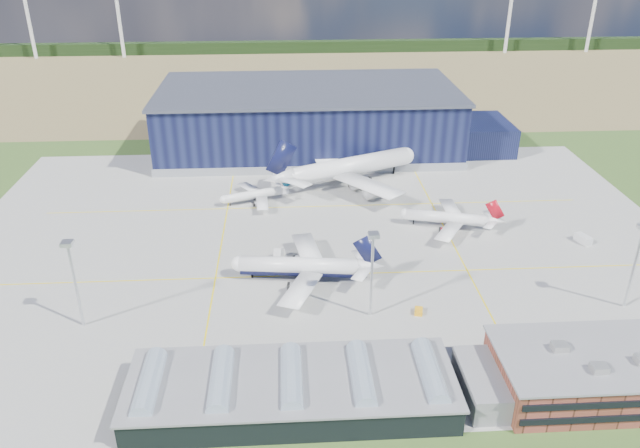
{
  "coord_description": "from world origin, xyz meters",
  "views": [
    {
      "loc": [
        -10.12,
        -157.66,
        89.42
      ],
      "look_at": [
        -0.14,
        9.04,
        6.25
      ],
      "focal_mm": 35.0,
      "sensor_mm": 36.0,
      "label": 1
    }
  ],
  "objects": [
    {
      "name": "horizon_dressing",
      "position": [
        -191.3,
        294.39,
        34.2
      ],
      "size": [
        440.2,
        18.0,
        70.0
      ],
      "color": "white",
      "rests_on": "ground"
    },
    {
      "name": "gse_cart_a",
      "position": [
        -3.56,
        6.94,
        0.7
      ],
      "size": [
        2.77,
        3.6,
        1.4
      ],
      "primitive_type": "cube",
      "rotation": [
        0.0,
        0.0,
        -0.21
      ],
      "color": "silver",
      "rests_on": "ground"
    },
    {
      "name": "airliner_widebody",
      "position": [
        13.62,
        55.0,
        10.15
      ],
      "size": [
        81.6,
        80.91,
        20.3
      ],
      "primitive_type": null,
      "rotation": [
        0.0,
        0.0,
        0.42
      ],
      "color": "white",
      "rests_on": "ground"
    },
    {
      "name": "gse_tug_b",
      "position": [
        22.19,
        -29.99,
        0.63
      ],
      "size": [
        2.57,
        3.29,
        1.26
      ],
      "primitive_type": "cube",
      "rotation": [
        0.0,
        0.0,
        -0.24
      ],
      "color": "#FFAD16",
      "rests_on": "ground"
    },
    {
      "name": "hangar",
      "position": [
        2.81,
        94.8,
        11.62
      ],
      "size": [
        145.0,
        62.0,
        26.1
      ],
      "color": "black",
      "rests_on": "ground"
    },
    {
      "name": "light_mast_west",
      "position": [
        -60.0,
        -30.0,
        15.43
      ],
      "size": [
        2.6,
        2.6,
        23.0
      ],
      "color": "silver",
      "rests_on": "ground"
    },
    {
      "name": "treeline",
      "position": [
        0.0,
        300.0,
        4.0
      ],
      "size": [
        600.0,
        8.0,
        8.0
      ],
      "primitive_type": "cube",
      "color": "black",
      "rests_on": "ground"
    },
    {
      "name": "farmland",
      "position": [
        0.0,
        220.0,
        0.0
      ],
      "size": [
        600.0,
        220.0,
        0.01
      ],
      "primitive_type": "cube",
      "color": "olive",
      "rests_on": "ground"
    },
    {
      "name": "airliner_regional",
      "position": [
        -21.27,
        40.0,
        4.34
      ],
      "size": [
        33.75,
        33.39,
        8.69
      ],
      "primitive_type": null,
      "rotation": [
        0.0,
        0.0,
        3.48
      ],
      "color": "white",
      "rests_on": "ground"
    },
    {
      "name": "ground",
      "position": [
        0.0,
        0.0,
        0.0
      ],
      "size": [
        600.0,
        600.0,
        0.0
      ],
      "primitive_type": "plane",
      "color": "#31511E",
      "rests_on": "ground"
    },
    {
      "name": "ops_building",
      "position": [
        55.01,
        -60.0,
        4.79
      ],
      "size": [
        46.0,
        23.0,
        10.9
      ],
      "color": "brown",
      "rests_on": "ground"
    },
    {
      "name": "light_mast_center",
      "position": [
        10.0,
        -30.0,
        15.43
      ],
      "size": [
        2.6,
        2.6,
        23.0
      ],
      "color": "silver",
      "rests_on": "ground"
    },
    {
      "name": "apron",
      "position": [
        0.0,
        10.0,
        0.03
      ],
      "size": [
        220.0,
        160.0,
        0.08
      ],
      "color": "gray",
      "rests_on": "ground"
    },
    {
      "name": "gse_van_b",
      "position": [
        79.52,
        4.16,
        1.22
      ],
      "size": [
        4.14,
        5.86,
        2.45
      ],
      "primitive_type": "cube",
      "rotation": [
        0.0,
        0.0,
        0.35
      ],
      "color": "silver",
      "rests_on": "ground"
    },
    {
      "name": "airliner_navy",
      "position": [
        -7.01,
        -12.0,
        6.78
      ],
      "size": [
        46.11,
        45.32,
        13.56
      ],
      "primitive_type": null,
      "rotation": [
        0.0,
        0.0,
        3.02
      ],
      "color": "white",
      "rests_on": "ground"
    },
    {
      "name": "airliner_red",
      "position": [
        40.44,
        16.79,
        5.34
      ],
      "size": [
        40.32,
        39.83,
        10.68
      ],
      "primitive_type": null,
      "rotation": [
        0.0,
        0.0,
        2.86
      ],
      "color": "white",
      "rests_on": "ground"
    },
    {
      "name": "car_a",
      "position": [
        40.57,
        -48.0,
        0.62
      ],
      "size": [
        3.91,
        2.64,
        1.24
      ],
      "primitive_type": "imported",
      "rotation": [
        0.0,
        0.0,
        1.21
      ],
      "color": "#99999E",
      "rests_on": "ground"
    },
    {
      "name": "car_b",
      "position": [
        -8.49,
        -48.0,
        0.66
      ],
      "size": [
        4.2,
        2.86,
        1.31
      ],
      "primitive_type": "imported",
      "rotation": [
        0.0,
        0.0,
        1.98
      ],
      "color": "#99999E",
      "rests_on": "ground"
    },
    {
      "name": "gse_tug_a",
      "position": [
        -5.76,
        -7.22,
        0.78
      ],
      "size": [
        2.44,
        3.85,
        1.57
      ],
      "primitive_type": "cube",
      "rotation": [
        0.0,
        0.0,
        0.04
      ],
      "color": "#FFAD16",
      "rests_on": "ground"
    },
    {
      "name": "light_mast_east",
      "position": [
        75.0,
        -30.0,
        15.43
      ],
      "size": [
        2.6,
        2.6,
        23.0
      ],
      "color": "silver",
      "rests_on": "ground"
    },
    {
      "name": "glass_concourse",
      "position": [
        -6.45,
        -60.0,
        3.69
      ],
      "size": [
        78.0,
        23.0,
        8.6
      ],
      "color": "black",
      "rests_on": "ground"
    },
    {
      "name": "airstair",
      "position": [
        -12.6,
        -2.14,
        1.63
      ],
      "size": [
        2.99,
        5.4,
        3.26
      ],
      "primitive_type": "cube",
      "rotation": [
        0.0,
        0.0,
        -0.19
      ],
      "color": "silver",
      "rests_on": "ground"
    }
  ]
}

